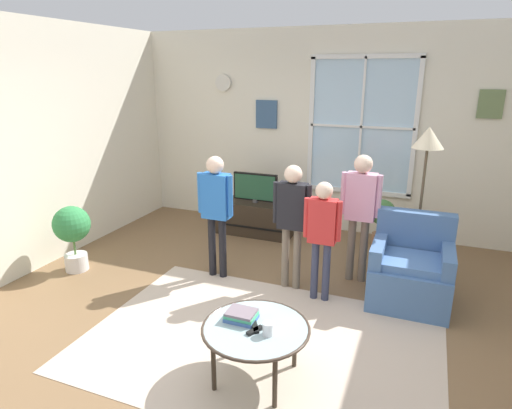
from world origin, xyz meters
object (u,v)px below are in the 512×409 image
object	(u,v)px
person_pink_shirt	(360,204)
potted_plant_corner	(72,230)
coffee_table	(256,330)
person_black_shirt	(292,213)
potted_plant_by_window	(382,218)
cup	(268,329)
floor_lamp	(427,153)
television	(255,187)
remote_near_cup	(255,330)
armchair	(411,271)
book_stack	(241,315)
person_blue_shirt	(216,203)
remote_near_books	(255,327)
person_red_shirt	(322,228)
tv_stand	(255,218)

from	to	relation	value
person_pink_shirt	potted_plant_corner	world-z (taller)	person_pink_shirt
potted_plant_corner	coffee_table	bearing A→B (deg)	-20.13
person_black_shirt	potted_plant_by_window	size ratio (longest dim) A/B	2.06
potted_plant_by_window	cup	bearing A→B (deg)	-98.62
cup	floor_lamp	bearing A→B (deg)	68.22
person_black_shirt	potted_plant_corner	bearing A→B (deg)	-168.02
person_pink_shirt	television	bearing A→B (deg)	149.46
coffee_table	potted_plant_corner	world-z (taller)	potted_plant_corner
remote_near_cup	person_black_shirt	world-z (taller)	person_black_shirt
person_pink_shirt	potted_plant_corner	distance (m)	3.24
armchair	potted_plant_by_window	world-z (taller)	armchair
book_stack	person_black_shirt	size ratio (longest dim) A/B	0.17
cup	potted_plant_by_window	bearing A→B (deg)	81.38
book_stack	potted_plant_corner	world-z (taller)	potted_plant_corner
person_blue_shirt	potted_plant_by_window	xyz separation A→B (m)	(1.61, 1.54, -0.46)
remote_near_books	person_black_shirt	bearing A→B (deg)	97.18
armchair	person_pink_shirt	xyz separation A→B (m)	(-0.57, 0.26, 0.56)
television	person_red_shirt	distance (m)	1.98
book_stack	person_pink_shirt	world-z (taller)	person_pink_shirt
coffee_table	potted_plant_corner	size ratio (longest dim) A/B	1.04
tv_stand	person_pink_shirt	bearing A→B (deg)	-30.62
book_stack	person_red_shirt	xyz separation A→B (m)	(0.30, 1.30, 0.29)
book_stack	cup	world-z (taller)	cup
person_pink_shirt	potted_plant_by_window	xyz separation A→B (m)	(0.15, 1.07, -0.48)
person_red_shirt	floor_lamp	distance (m)	1.38
television	cup	distance (m)	3.16
person_black_shirt	person_pink_shirt	xyz separation A→B (m)	(0.62, 0.43, 0.05)
remote_near_cup	book_stack	bearing A→B (deg)	145.01
television	book_stack	bearing A→B (deg)	-70.32
person_red_shirt	cup	bearing A→B (deg)	-91.85
tv_stand	television	bearing A→B (deg)	-90.00
coffee_table	remote_near_books	world-z (taller)	remote_near_books
book_stack	person_red_shirt	bearing A→B (deg)	77.04
remote_near_books	person_blue_shirt	distance (m)	1.84
coffee_table	person_blue_shirt	size ratio (longest dim) A/B	0.58
remote_near_cup	potted_plant_by_window	size ratio (longest dim) A/B	0.22
cup	person_blue_shirt	xyz separation A→B (m)	(-1.15, 1.50, 0.37)
person_blue_shirt	person_black_shirt	size ratio (longest dim) A/B	1.03
floor_lamp	potted_plant_by_window	bearing A→B (deg)	120.36
person_black_shirt	floor_lamp	xyz separation A→B (m)	(1.21, 0.73, 0.57)
coffee_table	remote_near_books	size ratio (longest dim) A/B	5.74
cup	person_blue_shirt	world-z (taller)	person_blue_shirt
coffee_table	potted_plant_by_window	bearing A→B (deg)	79.03
coffee_table	potted_plant_corner	distance (m)	2.81
tv_stand	person_red_shirt	bearing A→B (deg)	-49.04
armchair	person_pink_shirt	bearing A→B (deg)	155.75
cup	potted_plant_by_window	xyz separation A→B (m)	(0.46, 3.04, -0.08)
book_stack	tv_stand	bearing A→B (deg)	109.67
potted_plant_corner	floor_lamp	world-z (taller)	floor_lamp
tv_stand	person_pink_shirt	world-z (taller)	person_pink_shirt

